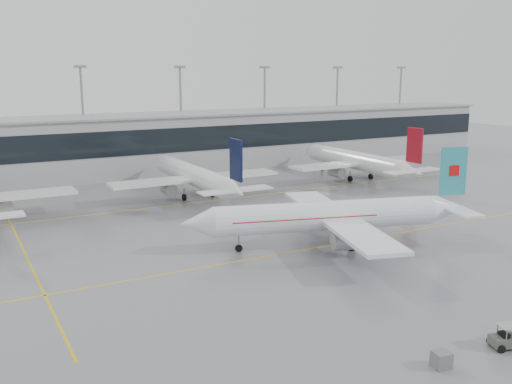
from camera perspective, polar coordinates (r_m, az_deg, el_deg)
ground at (r=70.08m, az=4.73°, el=-5.80°), size 320.00×320.00×0.00m
taxi_line_main at (r=70.08m, az=4.73°, el=-5.79°), size 120.00×0.25×0.01m
taxi_line_north at (r=95.64m, az=-5.18°, el=-0.96°), size 120.00×0.25×0.01m
taxi_line_cross at (r=74.08m, az=-22.13°, el=-5.68°), size 0.25×60.00×0.01m
terminal at (r=124.21m, az=-11.17°, el=4.66°), size 180.00×15.00×12.00m
terminal_glass at (r=116.90m, az=-10.07°, el=5.00°), size 180.00×0.20×5.00m
terminal_roof at (r=123.60m, az=-11.28°, el=7.51°), size 182.00×16.00×0.40m
light_masts at (r=129.24m, az=-12.12°, el=8.17°), size 156.40×1.00×22.60m
air_canada_jet at (r=71.39m, az=7.93°, el=-2.36°), size 37.08×30.45×11.95m
parked_jet_c at (r=98.22m, az=-6.08°, el=1.57°), size 29.64×36.96×11.72m
parked_jet_d at (r=116.01m, az=10.10°, el=3.05°), size 29.64×36.96×11.72m
baggage_tug at (r=50.36m, az=23.84°, el=-13.36°), size 3.99×2.34×1.90m
gse_unit at (r=45.66m, az=18.05°, el=-15.66°), size 1.40×1.33×1.24m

